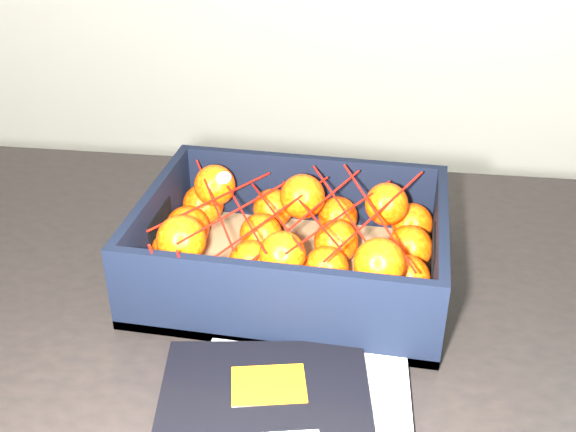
# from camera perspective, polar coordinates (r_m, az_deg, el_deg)

# --- Properties ---
(table) EXTENTS (1.24, 0.87, 0.75)m
(table) POSITION_cam_1_polar(r_m,az_deg,el_deg) (0.90, -1.44, -12.60)
(table) COLOR black
(table) RESTS_ON ground
(produce_crate) EXTENTS (0.37, 0.28, 0.11)m
(produce_crate) POSITION_cam_1_polar(r_m,az_deg,el_deg) (0.87, 0.37, -3.33)
(produce_crate) COLOR olive
(produce_crate) RESTS_ON table
(clementine_heap) EXTENTS (0.35, 0.26, 0.10)m
(clementine_heap) POSITION_cam_1_polar(r_m,az_deg,el_deg) (0.86, 0.31, -2.27)
(clementine_heap) COLOR #F33F05
(clementine_heap) RESTS_ON produce_crate
(mesh_net) EXTENTS (0.31, 0.25, 0.09)m
(mesh_net) POSITION_cam_1_polar(r_m,az_deg,el_deg) (0.83, -0.41, 0.09)
(mesh_net) COLOR #BB0D07
(mesh_net) RESTS_ON clementine_heap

